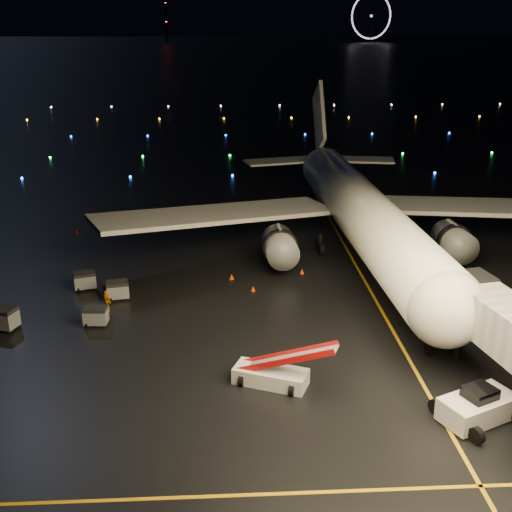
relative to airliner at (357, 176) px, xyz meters
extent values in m
plane|color=black|center=(-12.79, 272.17, -7.76)|extent=(2000.00, 2000.00, 0.00)
cube|color=#CF920D|center=(-0.79, -12.83, -7.75)|extent=(0.25, 80.00, 0.02)
cube|color=#CF920D|center=(-17.79, -37.83, -7.75)|extent=(60.00, 0.25, 0.02)
cube|color=silver|center=(1.25, -31.94, -6.65)|extent=(5.27, 4.19, 2.22)
imported|color=#FF9E0B|center=(-23.81, -14.97, -6.82)|extent=(1.10, 1.09, 1.88)
cone|color=#E43B07|center=(-11.36, -11.34, -7.53)|extent=(0.46, 0.46, 0.47)
cone|color=#E43B07|center=(-6.44, -7.39, -7.52)|extent=(0.53, 0.53, 0.48)
cone|color=#E43B07|center=(-13.25, -8.42, -7.49)|extent=(0.63, 0.63, 0.54)
cone|color=#E43B07|center=(-30.73, 6.54, -7.52)|extent=(0.46, 0.46, 0.49)
cylinder|color=black|center=(-72.79, 712.17, 24.24)|extent=(1.80, 1.80, 64.00)
cube|color=gray|center=(-23.28, -12.41, -6.95)|extent=(2.13, 1.68, 1.61)
cube|color=gray|center=(-24.26, -17.49, -6.99)|extent=(1.91, 1.39, 1.55)
cube|color=gray|center=(-26.57, -10.02, -6.95)|extent=(2.21, 1.83, 1.62)
cube|color=gray|center=(-31.42, -17.80, -6.86)|extent=(2.50, 2.11, 1.81)
camera|label=1|loc=(-14.05, -64.46, 15.13)|focal=45.00mm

